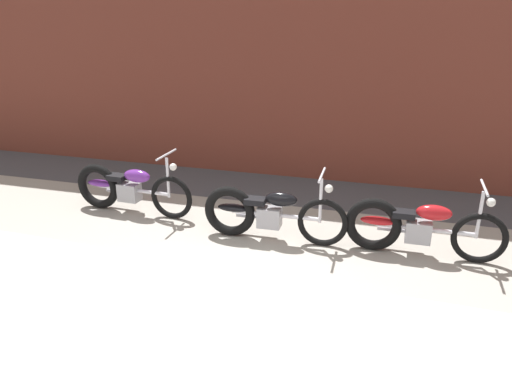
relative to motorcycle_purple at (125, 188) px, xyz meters
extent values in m
plane|color=#47474C|center=(2.16, -2.57, -0.40)|extent=(80.00, 80.00, 0.00)
cube|color=#9E998E|center=(2.16, -0.82, -0.40)|extent=(36.00, 3.50, 0.01)
cube|color=brown|center=(2.16, 2.63, 1.87)|extent=(36.00, 0.50, 4.54)
torus|color=black|center=(0.81, -0.04, -0.06)|extent=(0.68, 0.12, 0.68)
torus|color=black|center=(-0.49, 0.02, -0.03)|extent=(0.74, 0.17, 0.73)
cylinder|color=silver|center=(0.16, -0.01, -0.02)|extent=(1.24, 0.12, 0.06)
cube|color=#99999E|center=(0.08, -0.01, -0.06)|extent=(0.33, 0.24, 0.28)
ellipsoid|color=#6B2D93|center=(0.24, -0.01, 0.22)|extent=(0.45, 0.21, 0.20)
ellipsoid|color=#6B2D93|center=(-0.44, 0.02, 0.03)|extent=(0.45, 0.20, 0.10)
cube|color=black|center=(-0.12, 0.00, 0.16)|extent=(0.29, 0.21, 0.08)
cylinder|color=silver|center=(0.77, -0.04, 0.25)|extent=(0.05, 0.05, 0.62)
cylinder|color=silver|center=(0.77, -0.04, 0.61)|extent=(0.06, 0.58, 0.03)
sphere|color=white|center=(0.87, -0.05, 0.43)|extent=(0.11, 0.11, 0.11)
cylinder|color=silver|center=(-0.15, 0.16, -0.14)|extent=(0.55, 0.09, 0.06)
torus|color=black|center=(3.14, -0.34, -0.06)|extent=(0.68, 0.10, 0.68)
torus|color=black|center=(1.84, -0.37, -0.03)|extent=(0.73, 0.15, 0.73)
cylinder|color=silver|center=(2.49, -0.35, -0.02)|extent=(1.24, 0.08, 0.06)
cube|color=#99999E|center=(2.41, -0.35, -0.06)|extent=(0.33, 0.23, 0.28)
ellipsoid|color=black|center=(2.57, -0.35, 0.22)|extent=(0.44, 0.20, 0.20)
ellipsoid|color=black|center=(1.89, -0.37, 0.03)|extent=(0.44, 0.19, 0.10)
cube|color=black|center=(2.21, -0.36, 0.16)|extent=(0.28, 0.21, 0.08)
cylinder|color=silver|center=(3.10, -0.34, 0.25)|extent=(0.05, 0.05, 0.62)
cylinder|color=silver|center=(3.10, -0.34, 0.61)|extent=(0.05, 0.58, 0.03)
sphere|color=white|center=(3.20, -0.34, 0.43)|extent=(0.11, 0.11, 0.11)
cylinder|color=silver|center=(2.17, -0.21, -0.14)|extent=(0.55, 0.07, 0.06)
torus|color=black|center=(5.10, -0.27, -0.06)|extent=(0.68, 0.08, 0.68)
torus|color=black|center=(3.80, -0.27, -0.03)|extent=(0.73, 0.13, 0.73)
cylinder|color=silver|center=(4.45, -0.27, -0.02)|extent=(1.24, 0.06, 0.06)
cube|color=#99999E|center=(4.37, -0.27, -0.06)|extent=(0.32, 0.22, 0.28)
ellipsoid|color=red|center=(4.53, -0.27, 0.22)|extent=(0.44, 0.19, 0.20)
ellipsoid|color=red|center=(3.85, -0.27, 0.03)|extent=(0.44, 0.18, 0.10)
cube|color=black|center=(4.17, -0.27, 0.16)|extent=(0.28, 0.20, 0.08)
cylinder|color=silver|center=(5.06, -0.27, 0.25)|extent=(0.04, 0.04, 0.62)
cylinder|color=silver|center=(5.06, -0.27, 0.61)|extent=(0.03, 0.58, 0.03)
sphere|color=white|center=(5.16, -0.27, 0.43)|extent=(0.11, 0.11, 0.11)
cylinder|color=silver|center=(4.13, -0.12, -0.14)|extent=(0.55, 0.06, 0.06)
cube|color=red|center=(2.56, -4.85, 0.99)|extent=(3.60, 0.14, 0.44)
camera|label=1|loc=(3.96, -6.46, 2.69)|focal=35.14mm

